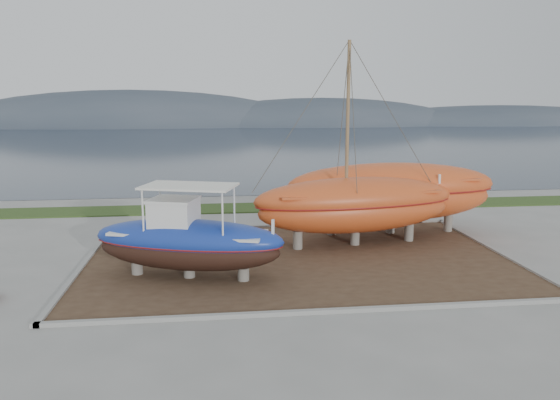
{
  "coord_description": "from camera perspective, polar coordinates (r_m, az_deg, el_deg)",
  "views": [
    {
      "loc": [
        -3.57,
        -18.66,
        6.95
      ],
      "look_at": [
        -0.82,
        4.0,
        2.67
      ],
      "focal_mm": 35.0,
      "sensor_mm": 36.0,
      "label": 1
    }
  ],
  "objects": [
    {
      "name": "grass_strip",
      "position": [
        35.03,
        -0.93,
        -0.75
      ],
      "size": [
        44.0,
        3.0,
        0.08
      ],
      "primitive_type": "cube",
      "color": "#284219",
      "rests_on": "ground"
    },
    {
      "name": "curb_frame",
      "position": [
        23.95,
        1.96,
        -6.07
      ],
      "size": [
        18.6,
        12.6,
        0.15
      ],
      "primitive_type": null,
      "color": "gray",
      "rests_on": "ground"
    },
    {
      "name": "ground",
      "position": [
        20.23,
        3.72,
        -9.49
      ],
      "size": [
        140.0,
        140.0,
        0.0
      ],
      "primitive_type": "plane",
      "color": "gray",
      "rests_on": "ground"
    },
    {
      "name": "dirt_patch",
      "position": [
        23.96,
        1.96,
        -6.17
      ],
      "size": [
        18.0,
        12.0,
        0.06
      ],
      "primitive_type": "cube",
      "color": "#422D1E",
      "rests_on": "ground"
    },
    {
      "name": "blue_caique",
      "position": [
        21.31,
        -9.58,
        -3.3
      ],
      "size": [
        7.9,
        4.49,
        3.63
      ],
      "primitive_type": null,
      "rotation": [
        0.0,
        0.0,
        -0.3
      ],
      "color": "#18349A",
      "rests_on": "dirt_patch"
    },
    {
      "name": "orange_sailboat",
      "position": [
        25.55,
        8.07,
        5.63
      ],
      "size": [
        10.19,
        4.29,
        9.43
      ],
      "primitive_type": null,
      "rotation": [
        0.0,
        0.0,
        0.14
      ],
      "color": "#C54B1E",
      "rests_on": "dirt_patch"
    },
    {
      "name": "mountain_ridge",
      "position": [
        143.87,
        -5.53,
        7.81
      ],
      "size": [
        200.0,
        36.0,
        20.0
      ],
      "primitive_type": null,
      "color": "#333D49",
      "rests_on": "ground"
    },
    {
      "name": "sea",
      "position": [
        89.0,
        -4.62,
        6.11
      ],
      "size": [
        260.0,
        100.0,
        0.04
      ],
      "primitive_type": null,
      "color": "#1B2736",
      "rests_on": "ground"
    },
    {
      "name": "white_dinghy",
      "position": [
        26.15,
        -13.27,
        -3.48
      ],
      "size": [
        4.6,
        2.98,
        1.3
      ],
      "primitive_type": null,
      "rotation": [
        0.0,
        0.0,
        0.35
      ],
      "color": "white",
      "rests_on": "dirt_patch"
    },
    {
      "name": "orange_bare_hull",
      "position": [
        28.58,
        11.57,
        0.09
      ],
      "size": [
        10.82,
        3.27,
        3.54
      ],
      "primitive_type": null,
      "rotation": [
        0.0,
        0.0,
        -0.0
      ],
      "color": "#C54B1E",
      "rests_on": "dirt_patch"
    }
  ]
}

